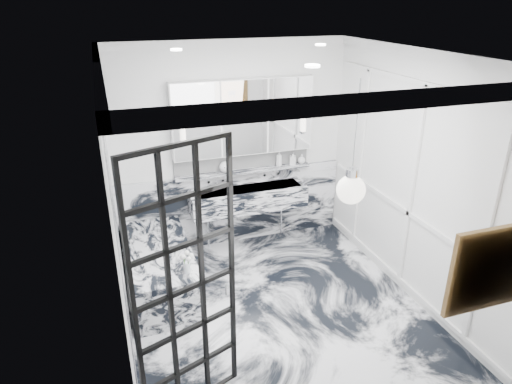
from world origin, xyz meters
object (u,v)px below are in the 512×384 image
object	(u,v)px
crittall_door	(187,289)
bathtub	(159,269)
trough_sink	(248,198)
mirror_cabinet	(243,117)

from	to	relation	value
crittall_door	bathtub	bearing A→B (deg)	70.64
trough_sink	mirror_cabinet	xyz separation A→B (m)	(-0.00, 0.17, 1.09)
crittall_door	mirror_cabinet	size ratio (longest dim) A/B	1.23
crittall_door	trough_sink	world-z (taller)	crittall_door
mirror_cabinet	bathtub	bearing A→B (deg)	-147.94
crittall_door	bathtub	xyz separation A→B (m)	(-0.05, 1.79, -0.90)
bathtub	mirror_cabinet	bearing A→B (deg)	32.06
crittall_door	bathtub	world-z (taller)	crittall_door
crittall_door	mirror_cabinet	distance (m)	2.99
crittall_door	bathtub	size ratio (longest dim) A/B	1.42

